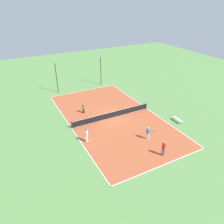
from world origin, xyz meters
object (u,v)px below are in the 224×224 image
(player_coach_red, at_px, (164,147))
(player_far_green, at_px, (83,108))
(tennis_ball_left_sideline, at_px, (147,122))
(tennis_ball_right_alley, at_px, (167,145))
(fence_post_back_right, at_px, (101,71))
(fence_post_back_left, at_px, (57,78))
(tennis_net, at_px, (112,114))
(player_near_blue, at_px, (148,132))
(player_near_white, at_px, (86,134))
(bench, at_px, (178,119))

(player_coach_red, bearing_deg, player_far_green, 130.71)
(tennis_ball_left_sideline, bearing_deg, player_coach_red, -112.37)
(player_far_green, xyz_separation_m, tennis_ball_right_alley, (5.59, -11.65, -0.74))
(fence_post_back_right, bearing_deg, tennis_ball_right_alley, -94.19)
(fence_post_back_left, bearing_deg, tennis_ball_right_alley, -71.94)
(fence_post_back_right, bearing_deg, tennis_net, -108.68)
(player_far_green, bearing_deg, player_near_blue, -127.62)
(player_near_blue, bearing_deg, tennis_net, 157.80)
(player_near_white, bearing_deg, tennis_ball_right_alley, 85.34)
(bench, bearing_deg, fence_post_back_left, 33.30)
(tennis_net, xyz_separation_m, player_coach_red, (1.02, -9.64, 0.52))
(player_near_blue, height_order, fence_post_back_left, fence_post_back_left)
(tennis_ball_right_alley, bearing_deg, tennis_ball_left_sideline, 79.07)
(player_near_white, xyz_separation_m, fence_post_back_left, (1.07, 15.83, 1.51))
(player_coach_red, distance_m, fence_post_back_right, 22.16)
(player_near_white, xyz_separation_m, tennis_ball_right_alley, (7.83, -4.91, -1.00))
(bench, xyz_separation_m, player_near_white, (-12.47, 1.53, 0.67))
(player_near_blue, bearing_deg, player_coach_red, -39.48)
(bench, xyz_separation_m, tennis_ball_right_alley, (-4.64, -3.39, -0.33))
(player_far_green, distance_m, fence_post_back_right, 11.68)
(player_far_green, xyz_separation_m, player_near_blue, (4.30, -9.61, 0.17))
(tennis_ball_right_alley, bearing_deg, player_near_white, 147.90)
(bench, distance_m, player_far_green, 13.16)
(tennis_net, distance_m, fence_post_back_left, 13.09)
(player_far_green, xyz_separation_m, player_coach_red, (3.99, -12.79, 0.24))
(player_far_green, relative_size, tennis_ball_left_sideline, 20.52)
(tennis_net, xyz_separation_m, fence_post_back_right, (4.14, 12.25, 2.05))
(tennis_net, height_order, bench, tennis_net)
(tennis_net, height_order, fence_post_back_right, fence_post_back_right)
(fence_post_back_left, distance_m, fence_post_back_right, 8.28)
(tennis_ball_right_alley, distance_m, fence_post_back_left, 21.96)
(player_coach_red, bearing_deg, fence_post_back_left, 126.65)
(player_coach_red, relative_size, fence_post_back_right, 0.34)
(tennis_ball_left_sideline, relative_size, fence_post_back_right, 0.01)
(bench, distance_m, tennis_ball_right_alley, 5.75)
(tennis_net, bearing_deg, tennis_ball_right_alley, -72.85)
(player_near_white, height_order, tennis_ball_right_alley, player_near_white)
(player_near_blue, distance_m, tennis_ball_left_sideline, 3.99)
(tennis_ball_left_sideline, bearing_deg, player_near_white, -178.27)
(player_far_green, relative_size, fence_post_back_left, 0.27)
(player_coach_red, xyz_separation_m, tennis_ball_right_alley, (1.60, 1.14, -0.98))
(tennis_net, height_order, fence_post_back_left, fence_post_back_left)
(tennis_ball_right_alley, bearing_deg, tennis_net, 107.15)
(tennis_ball_right_alley, relative_size, fence_post_back_right, 0.01)
(player_near_white, bearing_deg, player_near_blue, 93.70)
(tennis_net, bearing_deg, player_far_green, 133.26)
(player_near_blue, xyz_separation_m, player_coach_red, (-0.31, -3.18, 0.07))
(player_near_blue, bearing_deg, fence_post_back_left, 162.45)
(tennis_ball_right_alley, bearing_deg, player_far_green, 115.64)
(player_coach_red, distance_m, tennis_ball_left_sideline, 6.91)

